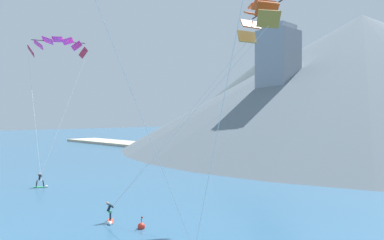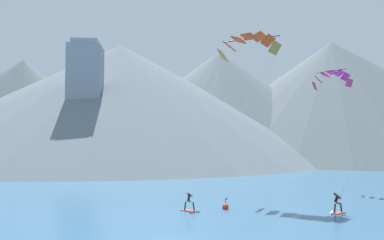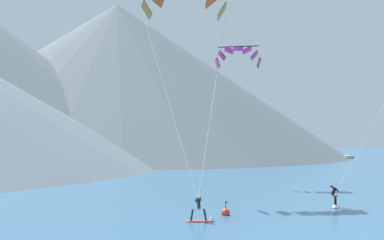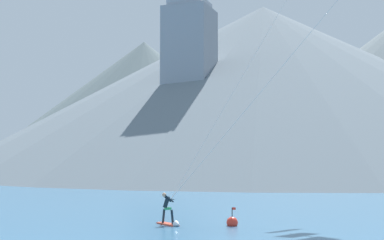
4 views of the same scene
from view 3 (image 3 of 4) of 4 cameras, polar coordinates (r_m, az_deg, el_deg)
kitesurfer_near_lead at (r=32.29m, az=1.10°, el=-9.99°), size 1.66×1.32×1.66m
kitesurfer_near_trail at (r=39.70m, az=14.97°, el=-8.33°), size 1.72×1.17×1.71m
parafoil_kite_near_lead at (r=45.18m, az=-0.82°, el=12.66°), size 10.54×11.97×16.11m
parafoil_kite_distant_high_outer at (r=56.13m, az=4.95°, el=6.95°), size 4.21×4.27×2.25m
race_marker_buoy at (r=34.99m, az=3.61°, el=-9.85°), size 0.56×0.56×1.02m
mountain_peak_central_summit at (r=136.49m, az=-8.07°, el=4.24°), size 112.75×112.75×38.57m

